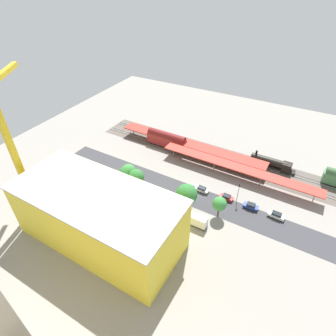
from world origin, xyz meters
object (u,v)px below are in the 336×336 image
construction_building (99,218)px  street_tree_0 (136,177)px  locomotive (273,164)px  freight_coach_far (167,139)px  street_tree_4 (186,195)px  traffic_light (239,190)px  street_tree_3 (128,172)px  tower_crane (13,144)px  parked_car_0 (276,215)px  box_truck_0 (191,218)px  platform_canopy_near (238,167)px  parked_car_3 (202,190)px  platform_canopy_far (190,144)px  street_tree_1 (219,204)px  street_tree_2 (125,174)px  parked_car_2 (226,197)px  parked_car_1 (251,206)px

construction_building → street_tree_0: size_ratio=5.61×
locomotive → freight_coach_far: 40.14m
street_tree_4 → traffic_light: street_tree_4 is taller
street_tree_3 → freight_coach_far: bearing=-89.4°
tower_crane → street_tree_3: 33.15m
parked_car_0 → street_tree_4: bearing=20.5°
box_truck_0 → construction_building: bearing=41.1°
parked_car_0 → tower_crane: 73.77m
box_truck_0 → street_tree_3: 25.64m
box_truck_0 → street_tree_0: 22.09m
platform_canopy_near → parked_car_3: size_ratio=11.76×
platform_canopy_far → street_tree_1: (-21.19, 26.19, 1.00)m
locomotive → street_tree_3: (39.46, 31.48, 3.40)m
parked_car_0 → street_tree_2: street_tree_2 is taller
freight_coach_far → traffic_light: size_ratio=2.40×
platform_canopy_far → parked_car_2: (-21.08, 18.40, -3.01)m
parked_car_1 → parked_car_2: 7.64m
tower_crane → platform_canopy_near: bearing=-138.9°
street_tree_3 → street_tree_1: bearing=-179.1°
parked_car_1 → construction_building: size_ratio=0.11×
box_truck_0 → street_tree_2: street_tree_2 is taller
street_tree_0 → street_tree_1: 27.15m
tower_crane → street_tree_4: (-39.90, -20.34, -16.27)m
tower_crane → freight_coach_far: bearing=-111.3°
platform_canopy_near → parked_car_1: platform_canopy_near is taller
construction_building → street_tree_1: 32.84m
construction_building → traffic_light: size_ratio=6.09×
construction_building → parked_car_0: bearing=-141.3°
platform_canopy_near → construction_building: bearing=61.1°
parked_car_2 → street_tree_4: size_ratio=0.48×
parked_car_0 → box_truck_0: 24.68m
locomotive → parked_car_0: locomotive is taller
locomotive → street_tree_1: street_tree_1 is taller
parked_car_0 → street_tree_4: 26.45m
platform_canopy_far → street_tree_0: (5.93, 27.47, 1.11)m
street_tree_0 → street_tree_1: street_tree_0 is taller
locomotive → tower_crane: 81.34m
freight_coach_far → construction_building: construction_building is taller
parked_car_0 → parked_car_1: parked_car_0 is taller
parked_car_3 → street_tree_0: bearing=24.9°
locomotive → parked_car_1: size_ratio=3.58×
parked_car_2 → box_truck_0: bearing=67.7°
freight_coach_far → construction_building: bearing=98.0°
street_tree_3 → tower_crane: bearing=49.1°
parked_car_3 → construction_building: 34.30m
street_tree_4 → street_tree_0: bearing=-1.7°
street_tree_3 → street_tree_4: 21.17m
locomotive → street_tree_3: bearing=38.6°
parked_car_2 → street_tree_0: (27.01, 9.07, 4.12)m
parked_car_2 → box_truck_0: 15.00m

